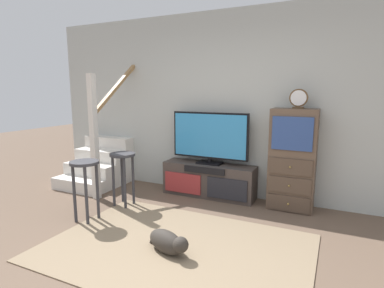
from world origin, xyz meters
name	(u,v)px	position (x,y,z in m)	size (l,w,h in m)	color
ground_plane	(142,281)	(0.00, 0.00, 0.00)	(20.00, 20.00, 0.00)	brown
back_wall	(235,105)	(0.00, 2.46, 1.35)	(6.40, 0.12, 2.70)	#B2B7B2
area_rug	(176,247)	(0.00, 0.60, 0.01)	(2.60, 1.80, 0.01)	#847056
media_console	(209,180)	(-0.30, 2.19, 0.25)	(1.38, 0.38, 0.49)	#423833
television	(210,137)	(-0.30, 2.22, 0.90)	(1.16, 0.22, 0.76)	black
side_cabinet	(292,160)	(0.88, 2.20, 0.67)	(0.58, 0.38, 1.34)	brown
desk_clock	(299,99)	(0.91, 2.19, 1.46)	(0.23, 0.08, 0.25)	#4C3823
staircase	(107,160)	(-2.24, 2.20, 0.37)	(1.00, 1.36, 2.20)	silver
bar_stool_near	(85,177)	(-1.30, 0.74, 0.55)	(0.34, 0.34, 0.74)	#333338
bar_stool_far	(123,167)	(-1.20, 1.33, 0.54)	(0.34, 0.34, 0.74)	#333338
dog	(168,242)	(-0.03, 0.48, 0.12)	(0.52, 0.34, 0.23)	#332D28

